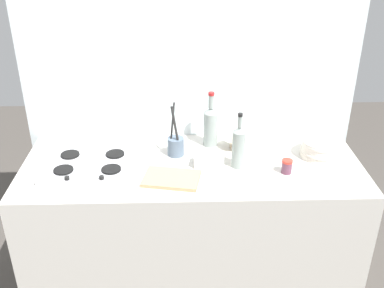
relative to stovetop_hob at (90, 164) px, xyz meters
The scene contains 11 objects.
counter_block 0.71m from the stovetop_hob, ahead, with size 1.80×0.70×0.90m, color beige.
backsplash_panel 0.68m from the stovetop_hob, 36.18° to the left, with size 1.90×0.06×2.15m, color silver.
stovetop_hob is the anchor object (origin of this frame).
plate_stack 1.24m from the stovetop_hob, ahead, with size 0.22×0.22×0.10m.
wine_bottle_leftmost 0.69m from the stovetop_hob, 19.43° to the left, with size 0.08×0.08×0.32m.
wine_bottle_mid_left 0.78m from the stovetop_hob, ahead, with size 0.07×0.07×0.30m.
mixing_bowl 0.81m from the stovetop_hob, 13.44° to the left, with size 0.15×0.15×0.06m.
butter_dish 0.63m from the stovetop_hob, ahead, with size 0.15×0.09×0.07m, color white.
utensil_crock 0.47m from the stovetop_hob, 14.54° to the left, with size 0.09×0.09×0.30m.
condiment_jar_front 1.02m from the stovetop_hob, ahead, with size 0.06×0.06×0.07m.
cutting_board 0.45m from the stovetop_hob, 18.83° to the right, with size 0.28×0.19×0.02m, color tan.
Camera 1 is at (-0.06, -2.08, 2.11)m, focal length 42.43 mm.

